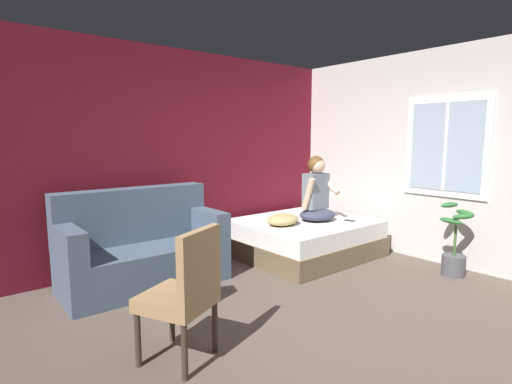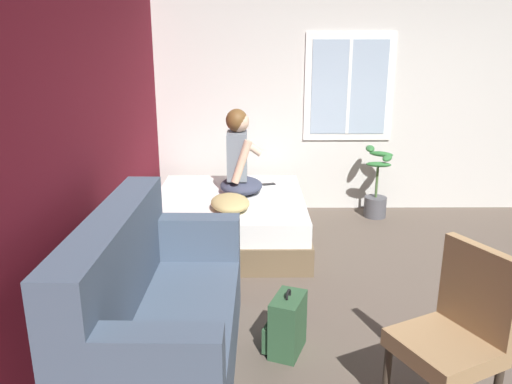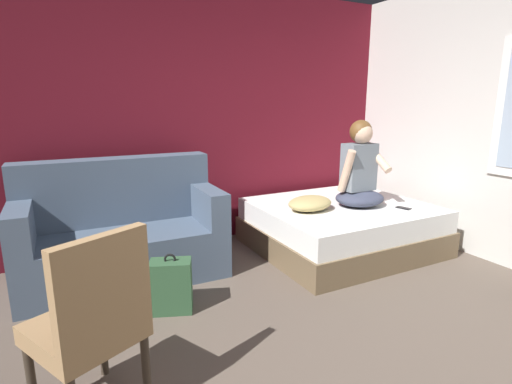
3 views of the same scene
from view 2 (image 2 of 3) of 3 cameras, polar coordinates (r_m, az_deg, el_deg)
The scene contains 11 objects.
ground_plane at distance 4.25m, azimuth 21.26°, elevation -12.36°, with size 40.00×40.00×0.00m, color brown.
wall_back_accent at distance 3.70m, azimuth -19.73°, elevation 5.86°, with size 10.00×0.16×2.70m, color maroon.
wall_side_with_window at distance 6.24m, azimuth 13.97°, elevation 10.36°, with size 0.19×6.74×2.70m.
bed at distance 5.17m, azimuth -3.05°, elevation -3.11°, with size 1.74×1.56×0.48m.
couch at distance 3.18m, azimuth -11.41°, elevation -13.63°, with size 1.72×0.85×1.04m.
side_chair at distance 2.91m, azimuth 21.88°, elevation -14.48°, with size 0.61×0.61×0.98m.
person_seated at distance 5.12m, azimuth -1.93°, elevation 3.71°, with size 0.52×0.45×0.88m.
backpack at distance 3.41m, azimuth 3.48°, elevation -14.96°, with size 0.34×0.31×0.46m.
throw_pillow at distance 4.67m, azimuth -2.98°, elevation -1.24°, with size 0.48×0.36×0.14m, color tan.
cell_phone at distance 5.52m, azimuth 1.45°, elevation 0.91°, with size 0.07×0.14×0.01m, color black.
potted_plant at distance 6.03m, azimuth 13.58°, elevation -0.02°, with size 0.39×0.37×0.85m.
Camera 2 is at (-3.44, 1.53, 1.98)m, focal length 35.00 mm.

